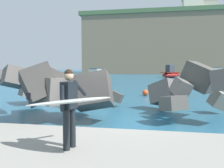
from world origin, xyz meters
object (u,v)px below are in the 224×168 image
at_px(boat_near_right, 96,79).
at_px(mooring_buoy_inner, 145,93).
at_px(station_building_central, 205,10).
at_px(mooring_buoy_middle, 207,78).
at_px(station_building_east, 170,16).
at_px(surfer_with_board, 68,103).
at_px(boat_near_left, 171,74).
at_px(boat_near_centre, 218,75).
at_px(station_building_west, 192,6).

distance_m(boat_near_right, mooring_buoy_inner, 12.12).
bearing_deg(mooring_buoy_inner, station_building_central, 77.12).
xyz_separation_m(boat_near_right, station_building_central, (23.05, 62.60, 21.58)).
xyz_separation_m(mooring_buoy_middle, station_building_east, (-3.91, 50.98, 21.02)).
xyz_separation_m(mooring_buoy_inner, station_building_central, (16.68, 72.91, 21.97)).
xyz_separation_m(surfer_with_board, station_building_central, (17.70, 85.42, 20.91)).
relative_size(boat_near_left, boat_near_centre, 0.77).
distance_m(surfer_with_board, boat_near_centre, 47.13).
relative_size(surfer_with_board, boat_near_right, 0.42).
height_order(boat_near_left, station_building_west, station_building_west).
xyz_separation_m(mooring_buoy_middle, station_building_west, (2.39, 39.45, 21.47)).
distance_m(surfer_with_board, station_building_central, 89.71).
relative_size(surfer_with_board, boat_near_centre, 0.34).
xyz_separation_m(surfer_with_board, boat_near_right, (-5.34, 22.82, -0.67)).
relative_size(boat_near_right, station_building_central, 0.61).
bearing_deg(boat_near_right, station_building_central, 69.79).
bearing_deg(surfer_with_board, station_building_east, 86.08).
distance_m(boat_near_right, station_building_central, 70.11).
relative_size(station_building_west, station_building_east, 1.56).
xyz_separation_m(surfer_with_board, mooring_buoy_inner, (1.03, 12.51, -1.06)).
distance_m(boat_near_left, boat_near_centre, 9.38).
bearing_deg(boat_near_left, station_building_central, 72.50).
bearing_deg(station_building_central, mooring_buoy_middle, -99.19).
distance_m(mooring_buoy_middle, station_building_west, 44.98).
distance_m(surfer_with_board, mooring_buoy_middle, 39.11).
bearing_deg(surfer_with_board, mooring_buoy_middle, 75.19).
relative_size(boat_near_centre, boat_near_right, 1.26).
bearing_deg(station_building_west, station_building_east, 118.67).
bearing_deg(boat_near_left, station_building_east, 87.86).
height_order(boat_near_centre, station_building_east, station_building_east).
distance_m(boat_near_right, mooring_buoy_middle, 21.44).
relative_size(surfer_with_board, station_building_central, 0.26).
height_order(surfer_with_board, boat_near_centre, boat_near_centre).
relative_size(mooring_buoy_inner, station_building_east, 0.09).
distance_m(boat_near_centre, station_building_east, 48.84).
distance_m(boat_near_centre, station_building_central, 45.88).
bearing_deg(surfer_with_board, boat_near_left, 84.21).
xyz_separation_m(mooring_buoy_inner, station_building_west, (11.36, 64.74, 21.47)).
height_order(boat_near_right, station_building_east, station_building_east).
distance_m(mooring_buoy_inner, mooring_buoy_middle, 26.83).
bearing_deg(station_building_central, boat_near_centre, -95.91).
bearing_deg(station_building_east, station_building_west, -61.33).
bearing_deg(station_building_central, mooring_buoy_inner, -102.88).
xyz_separation_m(boat_near_right, mooring_buoy_middle, (15.34, 14.98, -0.39)).
bearing_deg(boat_near_right, station_building_east, 80.18).
bearing_deg(station_building_east, boat_near_right, -99.82).
bearing_deg(mooring_buoy_inner, boat_near_right, 121.71).
xyz_separation_m(boat_near_centre, mooring_buoy_middle, (-3.54, -7.34, -0.41)).
relative_size(boat_near_left, boat_near_right, 0.97).
bearing_deg(station_building_central, station_building_east, 163.89).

